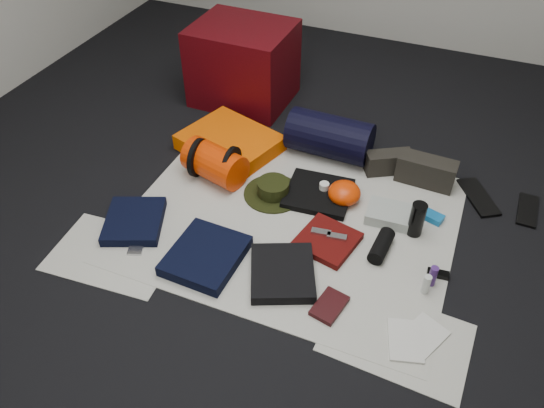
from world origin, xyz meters
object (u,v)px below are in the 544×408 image
at_px(red_cabinet, 243,64).
at_px(compact_camera, 406,212).
at_px(sleeping_pad, 230,143).
at_px(stuff_sack, 215,163).
at_px(navy_duffel, 330,136).
at_px(water_bottle, 417,219).
at_px(paperback_book, 329,306).

distance_m(red_cabinet, compact_camera, 1.47).
bearing_deg(red_cabinet, compact_camera, -29.74).
distance_m(sleeping_pad, stuff_sack, 0.27).
bearing_deg(stuff_sack, navy_duffel, 40.92).
xyz_separation_m(navy_duffel, water_bottle, (0.59, -0.46, -0.03)).
bearing_deg(stuff_sack, red_cabinet, 103.93).
relative_size(stuff_sack, navy_duffel, 0.71).
bearing_deg(red_cabinet, stuff_sack, -74.92).
bearing_deg(water_bottle, red_cabinet, 146.76).
bearing_deg(navy_duffel, compact_camera, -32.02).
xyz_separation_m(stuff_sack, navy_duffel, (0.51, 0.44, 0.03)).
bearing_deg(paperback_book, sleeping_pad, 147.79).
height_order(navy_duffel, water_bottle, navy_duffel).
height_order(stuff_sack, compact_camera, stuff_sack).
relative_size(red_cabinet, compact_camera, 6.83).
height_order(red_cabinet, stuff_sack, red_cabinet).
relative_size(red_cabinet, paperback_book, 3.55).
relative_size(compact_camera, paperback_book, 0.52).
bearing_deg(sleeping_pad, red_cabinet, 106.38).
xyz_separation_m(water_bottle, paperback_book, (-0.25, -0.59, -0.08)).
distance_m(stuff_sack, paperback_book, 1.05).
bearing_deg(compact_camera, paperback_book, -111.73).
height_order(sleeping_pad, stuff_sack, stuff_sack).
height_order(red_cabinet, water_bottle, red_cabinet).
bearing_deg(sleeping_pad, compact_camera, -9.12).
height_order(water_bottle, compact_camera, water_bottle).
distance_m(navy_duffel, compact_camera, 0.64).
bearing_deg(water_bottle, paperback_book, -112.70).
distance_m(compact_camera, paperback_book, 0.73).
bearing_deg(sleeping_pad, water_bottle, -14.09).
xyz_separation_m(red_cabinet, sleeping_pad, (0.17, -0.57, -0.20)).
distance_m(sleeping_pad, compact_camera, 1.09).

